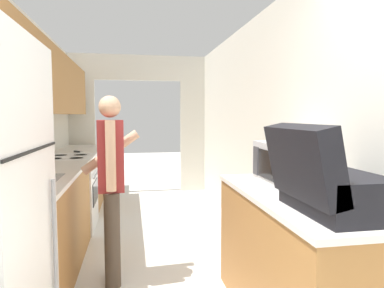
{
  "coord_description": "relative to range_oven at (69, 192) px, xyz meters",
  "views": [
    {
      "loc": [
        -0.13,
        -1.02,
        1.42
      ],
      "look_at": [
        0.48,
        2.43,
        1.13
      ],
      "focal_mm": 32.0,
      "sensor_mm": 36.0,
      "label": 1
    }
  ],
  "objects": [
    {
      "name": "wall_left",
      "position": [
        -0.25,
        -0.91,
        1.04
      ],
      "size": [
        0.38,
        7.65,
        2.5
      ],
      "color": "silver",
      "rests_on": "ground_plane"
    },
    {
      "name": "wall_right",
      "position": [
        2.16,
        -1.36,
        0.79
      ],
      "size": [
        0.06,
        7.65,
        2.5
      ],
      "color": "silver",
      "rests_on": "ground_plane"
    },
    {
      "name": "wall_far_with_doorway",
      "position": [
        0.91,
        1.9,
        0.97
      ],
      "size": [
        2.84,
        0.06,
        2.5
      ],
      "color": "silver",
      "rests_on": "ground_plane"
    },
    {
      "name": "counter_left",
      "position": [
        -0.01,
        -0.44,
        -0.0
      ],
      "size": [
        0.62,
        4.15,
        0.91
      ],
      "color": "#9E6B38",
      "rests_on": "ground_plane"
    },
    {
      "name": "counter_right",
      "position": [
        1.83,
        -2.38,
        -0.01
      ],
      "size": [
        0.62,
        1.56,
        0.91
      ],
      "color": "#9E6B38",
      "rests_on": "ground_plane"
    },
    {
      "name": "range_oven",
      "position": [
        0.0,
        0.0,
        0.0
      ],
      "size": [
        0.66,
        0.78,
        1.05
      ],
      "color": "white",
      "rests_on": "ground_plane"
    },
    {
      "name": "person",
      "position": [
        0.6,
        -1.51,
        0.38
      ],
      "size": [
        0.51,
        0.39,
        1.58
      ],
      "rotation": [
        0.0,
        0.0,
        1.63
      ],
      "color": "#4C4238",
      "rests_on": "ground_plane"
    },
    {
      "name": "suitcase",
      "position": [
        1.76,
        -2.8,
        0.62
      ],
      "size": [
        0.48,
        0.61,
        0.47
      ],
      "color": "black",
      "rests_on": "counter_right"
    },
    {
      "name": "microwave",
      "position": [
        1.92,
        -2.03,
        0.6
      ],
      "size": [
        0.38,
        0.49,
        0.31
      ],
      "color": "#B7B7BC",
      "rests_on": "counter_right"
    },
    {
      "name": "knife",
      "position": [
        0.03,
        0.54,
        0.46
      ],
      "size": [
        0.16,
        0.28,
        0.02
      ],
      "rotation": [
        0.0,
        0.0,
        0.77
      ],
      "color": "#B7B7BC",
      "rests_on": "counter_left"
    }
  ]
}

